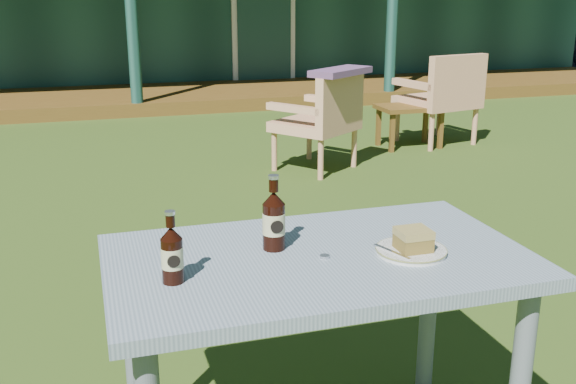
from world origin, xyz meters
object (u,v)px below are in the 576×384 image
object	(u,v)px
armchair_right	(444,94)
side_table	(410,112)
cafe_table	(318,287)
plate	(411,251)
cake_slice	(413,239)
cola_bottle_far	(172,254)
armchair_left	(323,117)
cola_bottle_near	(274,220)

from	to	relation	value
armchair_right	side_table	distance (m)	0.38
cafe_table	plate	xyz separation A→B (m)	(0.26, -0.07, 0.11)
cake_slice	side_table	distance (m)	4.58
plate	cake_slice	bearing A→B (deg)	-82.64
cafe_table	cola_bottle_far	distance (m)	0.46
armchair_right	side_table	bearing A→B (deg)	-177.83
armchair_left	cake_slice	bearing A→B (deg)	-105.84
cafe_table	armchair_left	bearing A→B (deg)	69.92
plate	armchair_left	world-z (taller)	armchair_left
plate	cola_bottle_near	distance (m)	0.40
cafe_table	plate	distance (m)	0.29
cola_bottle_near	cola_bottle_far	xyz separation A→B (m)	(-0.31, -0.15, -0.01)
cola_bottle_near	cola_bottle_far	distance (m)	0.35
plate	cola_bottle_near	xyz separation A→B (m)	(-0.37, 0.15, 0.08)
cafe_table	armchair_left	size ratio (longest dim) A/B	1.49
cola_bottle_near	armchair_right	distance (m)	4.82
armchair_left	armchair_right	distance (m)	1.54
cola_bottle_far	cake_slice	bearing A→B (deg)	-0.71
cafe_table	cake_slice	world-z (taller)	cake_slice
cake_slice	armchair_right	xyz separation A→B (m)	(2.42, 4.08, -0.28)
plate	cola_bottle_near	bearing A→B (deg)	157.99
cafe_table	side_table	size ratio (longest dim) A/B	2.00
armchair_right	plate	bearing A→B (deg)	-120.75
cola_bottle_near	armchair_right	xyz separation A→B (m)	(2.79, 3.92, -0.32)
cafe_table	plate	size ratio (longest dim) A/B	5.88
plate	cola_bottle_far	xyz separation A→B (m)	(-0.68, 0.00, 0.07)
cola_bottle_near	cola_bottle_far	bearing A→B (deg)	-154.75
cafe_table	side_table	xyz separation A→B (m)	(2.33, 3.99, -0.28)
plate	cola_bottle_far	distance (m)	0.68
cake_slice	armchair_left	distance (m)	3.65
plate	side_table	world-z (taller)	plate
side_table	cake_slice	bearing A→B (deg)	-116.99
cola_bottle_near	armchair_right	bearing A→B (deg)	54.58
plate	side_table	size ratio (longest dim) A/B	0.34
cola_bottle_far	side_table	xyz separation A→B (m)	(2.75, 4.05, -0.46)
cake_slice	side_table	world-z (taller)	cake_slice
cafe_table	side_table	world-z (taller)	cafe_table
plate	cola_bottle_far	world-z (taller)	cola_bottle_far
cafe_table	armchair_right	bearing A→B (deg)	56.20
plate	side_table	distance (m)	4.57
cafe_table	side_table	distance (m)	4.62
plate	armchair_left	distance (m)	3.64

